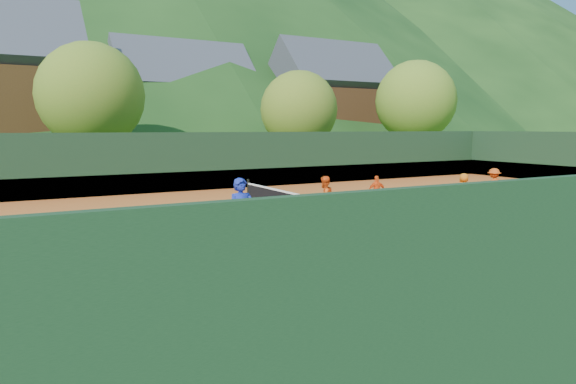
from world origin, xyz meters
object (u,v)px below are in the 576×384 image
student_a (324,199)px  student_d (494,186)px  coach (242,216)px  ball_hopper (201,256)px  tennis_net (327,215)px  student_b (377,191)px  chalet_mid (182,109)px  chalet_right (330,108)px  student_c (464,189)px

student_a → student_d: 8.63m
coach → ball_hopper: bearing=-123.6°
coach → student_d: 13.30m
coach → tennis_net: coach is taller
student_a → tennis_net: 1.64m
student_b → tennis_net: bearing=56.4°
ball_hopper → chalet_mid: size_ratio=0.08×
chalet_right → coach: bearing=-126.9°
student_a → student_b: 4.09m
student_c → ball_hopper: bearing=16.7°
coach → student_d: (12.99, 2.85, -0.22)m
student_c → chalet_mid: chalet_mid is taller
student_b → student_d: student_d is taller
student_b → chalet_right: 31.35m
tennis_net → chalet_right: bearing=56.3°
student_c → tennis_net: size_ratio=0.11×
student_b → chalet_right: bearing=-98.5°
ball_hopper → chalet_right: size_ratio=0.08×
student_a → student_c: student_a is taller
ball_hopper → student_d: bearing=20.1°
student_b → chalet_mid: 31.19m
student_d → ball_hopper: (-15.01, -5.50, -0.01)m
chalet_mid → coach: bearing=-105.1°
student_a → tennis_net: (-0.80, -1.40, -0.28)m
student_d → ball_hopper: bearing=24.5°
student_a → student_b: student_a is taller
coach → tennis_net: size_ratio=0.16×
student_a → chalet_right: chalet_right is taller
student_c → chalet_right: chalet_right is taller
chalet_mid → chalet_right: bearing=-15.9°
coach → chalet_mid: size_ratio=0.15×
student_b → student_d: 5.23m
chalet_right → student_c: bearing=-113.2°
chalet_mid → student_a: bearing=-99.1°
chalet_right → student_a: bearing=-123.9°
student_d → chalet_right: (10.57, 28.56, 4.48)m
ball_hopper → chalet_mid: (11.58, 38.06, 4.22)m
student_b → student_c: (3.37, -1.51, 0.03)m
student_b → ball_hopper: bearing=57.0°
student_b → ball_hopper: 12.39m
student_c → chalet_right: size_ratio=0.11×
student_b → chalet_mid: size_ratio=0.10×
ball_hopper → chalet_right: 42.83m
ball_hopper → chalet_right: bearing=53.1°
student_a → chalet_mid: (5.20, 32.60, 4.19)m
tennis_net → coach: bearing=-158.3°
coach → chalet_mid: (9.55, 35.42, 4.00)m
student_b → student_d: bearing=-177.6°
chalet_right → ball_hopper: bearing=-126.9°
student_a → ball_hopper: (-6.38, -5.46, -0.04)m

